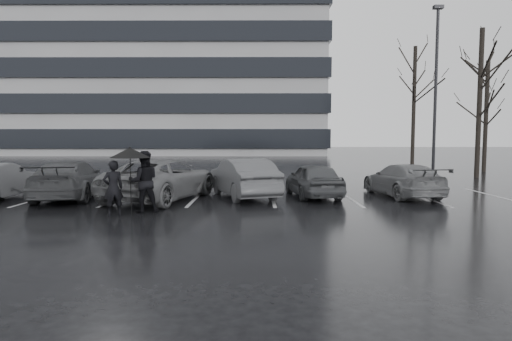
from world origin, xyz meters
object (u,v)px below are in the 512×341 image
at_px(car_west_c, 70,180).
at_px(lamp_post, 435,102).
at_px(car_west_b, 162,179).
at_px(tree_north, 414,108).
at_px(car_main, 313,180).
at_px(pedestrian_right, 144,182).
at_px(tree_ne, 486,117).
at_px(car_east, 402,180).
at_px(car_west_a, 243,178).
at_px(pedestrian_left, 113,188).
at_px(tree_east, 479,104).

height_order(car_west_c, lamp_post, lamp_post).
bearing_deg(car_west_b, tree_north, -117.30).
xyz_separation_m(car_main, pedestrian_right, (-5.43, -3.25, 0.27)).
height_order(pedestrian_right, tree_ne, tree_ne).
height_order(car_main, tree_north, tree_north).
xyz_separation_m(car_east, pedestrian_right, (-8.79, -3.41, 0.30)).
bearing_deg(car_west_a, pedestrian_left, 26.77).
xyz_separation_m(car_west_c, lamp_post, (15.72, 6.39, 3.30)).
distance_m(car_west_b, tree_ne, 21.78).
distance_m(pedestrian_left, tree_east, 19.87).
bearing_deg(tree_north, tree_east, -81.87).
distance_m(car_west_a, car_west_c, 6.27).
distance_m(car_west_b, pedestrian_left, 3.21).
bearing_deg(car_west_b, car_main, -156.94).
relative_size(car_east, pedestrian_right, 2.31).
bearing_deg(car_west_c, tree_north, -148.36).
height_order(tree_east, tree_ne, tree_east).
height_order(car_west_b, car_east, car_west_b).
height_order(car_west_b, tree_east, tree_east).
bearing_deg(car_west_b, car_west_a, -151.64).
bearing_deg(car_west_a, tree_north, -148.18).
bearing_deg(pedestrian_right, tree_east, -161.68).
distance_m(pedestrian_left, pedestrian_right, 0.92).
xyz_separation_m(car_main, tree_north, (8.88, 14.48, 3.62)).
bearing_deg(tree_ne, car_west_c, -150.64).
bearing_deg(pedestrian_left, pedestrian_right, -176.35).
distance_m(car_main, lamp_post, 9.66).
bearing_deg(tree_east, car_main, -142.86).
bearing_deg(tree_ne, car_main, -137.16).
xyz_separation_m(car_west_b, tree_ne, (17.86, 12.15, 2.78)).
height_order(car_west_b, tree_north, tree_north).
bearing_deg(car_west_a, car_west_c, -15.94).
distance_m(lamp_post, tree_north, 8.80).
distance_m(car_east, lamp_post, 7.54).
height_order(car_west_a, car_east, car_west_a).
distance_m(car_west_c, tree_east, 20.63).
height_order(car_main, pedestrian_left, pedestrian_left).
height_order(pedestrian_right, lamp_post, lamp_post).
height_order(car_main, lamp_post, lamp_post).
relative_size(car_west_a, car_east, 1.03).
xyz_separation_m(pedestrian_left, tree_north, (15.04, 18.28, 3.47)).
xyz_separation_m(car_east, pedestrian_left, (-9.52, -3.96, 0.17)).
bearing_deg(car_main, lamp_post, -147.77).
distance_m(lamp_post, tree_east, 3.40).
distance_m(pedestrian_right, tree_north, 23.03).
relative_size(car_west_a, tree_north, 0.51).
height_order(car_west_a, pedestrian_left, pedestrian_left).
xyz_separation_m(pedestrian_right, tree_east, (15.31, 10.73, 3.09)).
relative_size(car_main, car_west_b, 0.72).
distance_m(car_east, pedestrian_left, 10.31).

